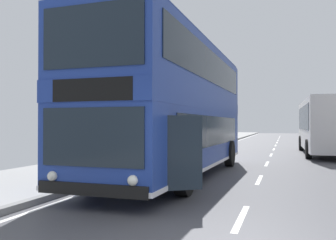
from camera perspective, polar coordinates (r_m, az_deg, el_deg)
name	(u,v)px	position (r m, az deg, el deg)	size (l,w,h in m)	color
double_decker_bus_main	(176,107)	(12.00, 1.22, 1.97)	(3.20, 10.76, 4.30)	navy
background_bus_far_lane	(326,125)	(22.60, 23.37, -0.70)	(2.71, 9.98, 3.05)	white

